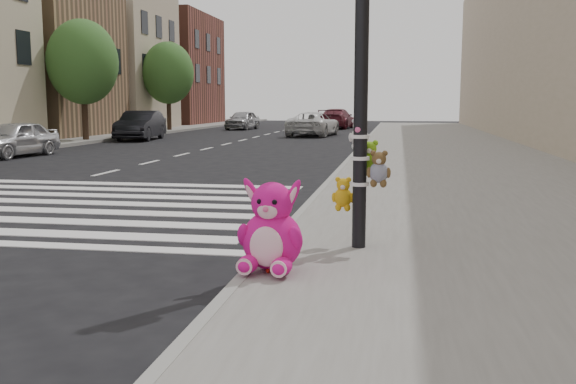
% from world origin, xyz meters
% --- Properties ---
extents(ground, '(120.00, 120.00, 0.00)m').
position_xyz_m(ground, '(0.00, 0.00, 0.00)').
color(ground, black).
rests_on(ground, ground).
extents(sidewalk_near, '(7.00, 80.00, 0.14)m').
position_xyz_m(sidewalk_near, '(5.00, 10.00, 0.07)').
color(sidewalk_near, slate).
rests_on(sidewalk_near, ground).
extents(sidewalk_far, '(6.00, 80.00, 0.14)m').
position_xyz_m(sidewalk_far, '(-13.50, 20.00, 0.07)').
color(sidewalk_far, slate).
rests_on(sidewalk_far, ground).
extents(curb_edge, '(0.12, 80.00, 0.15)m').
position_xyz_m(curb_edge, '(1.55, 10.00, 0.07)').
color(curb_edge, gray).
rests_on(curb_edge, ground).
extents(bld_far_c, '(6.00, 8.00, 8.00)m').
position_xyz_m(bld_far_c, '(-15.50, 26.00, 4.00)').
color(bld_far_c, '#8F6F4C').
rests_on(bld_far_c, ground).
extents(bld_far_d, '(6.00, 8.00, 10.00)m').
position_xyz_m(bld_far_d, '(-15.50, 35.00, 5.00)').
color(bld_far_d, '#B9A68D').
rests_on(bld_far_d, ground).
extents(bld_far_e, '(6.00, 10.00, 9.00)m').
position_xyz_m(bld_far_e, '(-15.50, 46.00, 4.50)').
color(bld_far_e, brown).
rests_on(bld_far_e, ground).
extents(signal_pole, '(0.70, 0.50, 4.00)m').
position_xyz_m(signal_pole, '(2.62, 1.82, 1.74)').
color(signal_pole, black).
rests_on(signal_pole, sidewalk_near).
extents(tree_far_b, '(3.20, 3.20, 5.44)m').
position_xyz_m(tree_far_b, '(-11.20, 22.00, 3.65)').
color(tree_far_b, '#382619').
rests_on(tree_far_b, sidewalk_far).
extents(tree_far_c, '(3.20, 3.20, 5.44)m').
position_xyz_m(tree_far_c, '(-11.20, 33.00, 3.65)').
color(tree_far_c, '#382619').
rests_on(tree_far_c, sidewalk_far).
extents(pink_bunny, '(0.68, 0.74, 0.96)m').
position_xyz_m(pink_bunny, '(1.80, 0.57, 0.53)').
color(pink_bunny, '#E41389').
rests_on(pink_bunny, sidewalk_near).
extents(red_teddy, '(0.18, 0.16, 0.22)m').
position_xyz_m(red_teddy, '(1.80, 0.50, 0.25)').
color(red_teddy, red).
rests_on(red_teddy, sidewalk_near).
extents(car_silver_far, '(1.78, 3.73, 1.23)m').
position_xyz_m(car_silver_far, '(-9.80, 14.18, 0.62)').
color(car_silver_far, silver).
rests_on(car_silver_far, ground).
extents(car_dark_far, '(2.02, 4.50, 1.43)m').
position_xyz_m(car_dark_far, '(-9.48, 24.30, 0.72)').
color(car_dark_far, black).
rests_on(car_dark_far, ground).
extents(car_white_near, '(2.65, 4.92, 1.31)m').
position_xyz_m(car_white_near, '(-1.60, 29.51, 0.66)').
color(car_white_near, silver).
rests_on(car_white_near, ground).
extents(car_maroon_near, '(2.47, 5.00, 1.40)m').
position_xyz_m(car_maroon_near, '(-1.28, 39.91, 0.70)').
color(car_maroon_near, '#5B1A25').
rests_on(car_maroon_near, ground).
extents(car_silver_deep, '(1.93, 3.96, 1.30)m').
position_xyz_m(car_silver_deep, '(-7.54, 37.37, 0.65)').
color(car_silver_deep, '#A7A8AC').
rests_on(car_silver_deep, ground).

